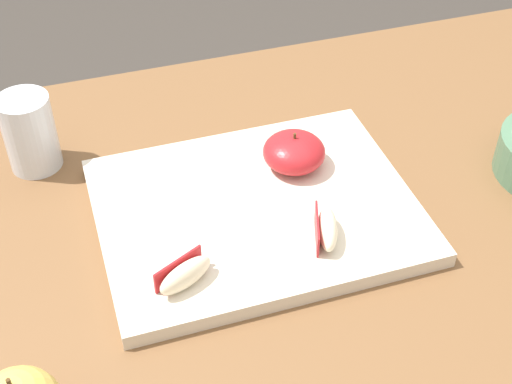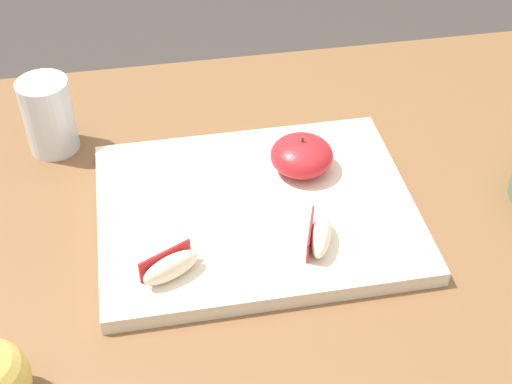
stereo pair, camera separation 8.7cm
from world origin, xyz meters
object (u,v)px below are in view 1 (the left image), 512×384
Objects in this scene: apple_wedge_left at (327,229)px; drinking_glass_water at (30,133)px; cutting_board at (256,210)px; apple_wedge_middle at (185,275)px; apple_half_skin_up at (294,152)px.

apple_wedge_left is 0.68× the size of drinking_glass_water.
cutting_board is 5.38× the size of apple_wedge_middle.
cutting_board is 5.33× the size of apple_wedge_left.
apple_wedge_left is (0.06, -0.08, 0.03)m from cutting_board.
cutting_board is 0.10m from apple_half_skin_up.
apple_wedge_left is (-0.01, -0.14, -0.01)m from apple_half_skin_up.
drinking_glass_water is (-0.14, 0.29, 0.02)m from apple_wedge_middle.
apple_wedge_left is at bearing -94.19° from apple_half_skin_up.
drinking_glass_water is at bearing 142.86° from cutting_board.
apple_wedge_middle is (-0.11, -0.10, 0.03)m from cutting_board.
apple_half_skin_up is 0.34m from drinking_glass_water.
drinking_glass_water is (-0.32, 0.13, 0.01)m from apple_half_skin_up.
apple_wedge_middle reaches higher than cutting_board.
drinking_glass_water reaches higher than apple_wedge_left.
apple_half_skin_up is (0.07, 0.06, 0.03)m from cutting_board.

